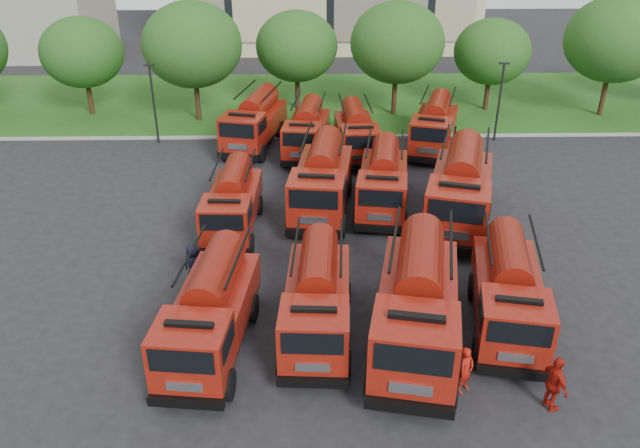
# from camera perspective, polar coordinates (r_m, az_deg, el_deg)

# --- Properties ---
(ground) EXTENTS (140.00, 140.00, 0.00)m
(ground) POSITION_cam_1_polar(r_m,az_deg,el_deg) (25.76, -0.39, -5.88)
(ground) COLOR black
(ground) RESTS_ON ground
(lawn) EXTENTS (70.00, 16.00, 0.12)m
(lawn) POSITION_cam_1_polar(r_m,az_deg,el_deg) (49.51, -0.84, 11.18)
(lawn) COLOR #194B14
(lawn) RESTS_ON ground
(curb) EXTENTS (70.00, 0.30, 0.14)m
(curb) POSITION_cam_1_polar(r_m,az_deg,el_deg) (41.81, -0.75, 7.99)
(curb) COLOR gray
(curb) RESTS_ON ground
(side_building) EXTENTS (18.00, 12.00, 10.00)m
(side_building) POSITION_cam_1_polar(r_m,az_deg,el_deg) (72.45, -26.77, 17.77)
(side_building) COLOR gray
(side_building) RESTS_ON ground
(tree_1) EXTENTS (5.71, 5.71, 6.98)m
(tree_1) POSITION_cam_1_polar(r_m,az_deg,el_deg) (48.11, -20.93, 14.45)
(tree_1) COLOR #382314
(tree_1) RESTS_ON ground
(tree_2) EXTENTS (6.72, 6.72, 8.22)m
(tree_2) POSITION_cam_1_polar(r_m,az_deg,el_deg) (44.51, -11.60, 15.76)
(tree_2) COLOR #382314
(tree_2) RESTS_ON ground
(tree_3) EXTENTS (5.88, 5.88, 7.19)m
(tree_3) POSITION_cam_1_polar(r_m,az_deg,el_deg) (46.42, -2.14, 15.92)
(tree_3) COLOR #382314
(tree_3) RESTS_ON ground
(tree_4) EXTENTS (6.55, 6.55, 8.01)m
(tree_4) POSITION_cam_1_polar(r_m,az_deg,el_deg) (45.27, 7.08, 16.13)
(tree_4) COLOR #382314
(tree_4) RESTS_ON ground
(tree_5) EXTENTS (5.46, 5.46, 6.68)m
(tree_5) POSITION_cam_1_polar(r_m,az_deg,el_deg) (47.88, 15.47, 14.94)
(tree_5) COLOR #382314
(tree_5) RESTS_ON ground
(tree_6) EXTENTS (6.89, 6.89, 8.42)m
(tree_6) POSITION_cam_1_polar(r_m,az_deg,el_deg) (49.14, 25.41, 15.01)
(tree_6) COLOR #382314
(tree_6) RESTS_ON ground
(lamp_post_0) EXTENTS (0.60, 0.25, 5.11)m
(lamp_post_0) POSITION_cam_1_polar(r_m,az_deg,el_deg) (41.42, -15.00, 10.97)
(lamp_post_0) COLOR black
(lamp_post_0) RESTS_ON ground
(lamp_post_1) EXTENTS (0.60, 0.25, 5.11)m
(lamp_post_1) POSITION_cam_1_polar(r_m,az_deg,el_deg) (42.09, 16.12, 11.09)
(lamp_post_1) COLOR black
(lamp_post_1) RESTS_ON ground
(fire_truck_0) EXTENTS (3.11, 7.06, 3.11)m
(fire_truck_0) POSITION_cam_1_polar(r_m,az_deg,el_deg) (22.13, -10.00, -7.81)
(fire_truck_0) COLOR black
(fire_truck_0) RESTS_ON ground
(fire_truck_1) EXTENTS (2.76, 6.77, 3.02)m
(fire_truck_1) POSITION_cam_1_polar(r_m,az_deg,el_deg) (22.49, -0.27, -6.80)
(fire_truck_1) COLOR black
(fire_truck_1) RESTS_ON ground
(fire_truck_2) EXTENTS (4.18, 8.18, 3.56)m
(fire_truck_2) POSITION_cam_1_polar(r_m,az_deg,el_deg) (22.05, 8.89, -7.14)
(fire_truck_2) COLOR black
(fire_truck_2) RESTS_ON ground
(fire_truck_3) EXTENTS (3.60, 7.07, 3.07)m
(fire_truck_3) POSITION_cam_1_polar(r_m,az_deg,el_deg) (23.86, 16.85, -5.86)
(fire_truck_3) COLOR black
(fire_truck_3) RESTS_ON ground
(fire_truck_4) EXTENTS (2.54, 6.47, 2.90)m
(fire_truck_4) POSITION_cam_1_polar(r_m,az_deg,el_deg) (29.79, -7.99, 2.04)
(fire_truck_4) COLOR black
(fire_truck_4) RESTS_ON ground
(fire_truck_5) EXTENTS (3.51, 7.75, 3.41)m
(fire_truck_5) POSITION_cam_1_polar(r_m,az_deg,el_deg) (31.27, 0.18, 4.13)
(fire_truck_5) COLOR black
(fire_truck_5) RESTS_ON ground
(fire_truck_6) EXTENTS (3.32, 7.06, 3.09)m
(fire_truck_6) POSITION_cam_1_polar(r_m,az_deg,el_deg) (31.67, 5.79, 3.99)
(fire_truck_6) COLOR black
(fire_truck_6) RESTS_ON ground
(fire_truck_7) EXTENTS (4.84, 8.43, 3.64)m
(fire_truck_7) POSITION_cam_1_polar(r_m,az_deg,el_deg) (30.71, 12.72, 3.19)
(fire_truck_7) COLOR black
(fire_truck_7) RESTS_ON ground
(fire_truck_8) EXTENTS (3.98, 7.51, 3.25)m
(fire_truck_8) POSITION_cam_1_polar(r_m,az_deg,el_deg) (40.10, -5.99, 9.33)
(fire_truck_8) COLOR black
(fire_truck_8) RESTS_ON ground
(fire_truck_9) EXTENTS (3.08, 6.75, 2.97)m
(fire_truck_9) POSITION_cam_1_polar(r_m,az_deg,el_deg) (38.76, -1.21, 8.58)
(fire_truck_9) COLOR black
(fire_truck_9) RESTS_ON ground
(fire_truck_10) EXTENTS (2.58, 6.55, 2.94)m
(fire_truck_10) POSITION_cam_1_polar(r_m,az_deg,el_deg) (38.45, 3.33, 8.36)
(fire_truck_10) COLOR black
(fire_truck_10) RESTS_ON ground
(fire_truck_11) EXTENTS (4.22, 7.26, 3.13)m
(fire_truck_11) POSITION_cam_1_polar(r_m,az_deg,el_deg) (39.93, 10.42, 8.84)
(fire_truck_11) COLOR black
(fire_truck_11) RESTS_ON ground
(firefighter_0) EXTENTS (0.76, 0.74, 1.69)m
(firefighter_0) POSITION_cam_1_polar(r_m,az_deg,el_deg) (21.59, 12.94, -14.58)
(firefighter_0) COLOR #9A150B
(firefighter_0) RESTS_ON ground
(firefighter_1) EXTENTS (0.90, 0.53, 1.79)m
(firefighter_1) POSITION_cam_1_polar(r_m,az_deg,el_deg) (20.83, 5.77, -15.74)
(firefighter_1) COLOR #9A150B
(firefighter_1) RESTS_ON ground
(firefighter_2) EXTENTS (0.96, 1.30, 1.98)m
(firefighter_2) POSITION_cam_1_polar(r_m,az_deg,el_deg) (21.73, 20.21, -15.52)
(firefighter_2) COLOR #9A150B
(firefighter_2) RESTS_ON ground
(firefighter_3) EXTENTS (1.21, 0.83, 1.70)m
(firefighter_3) POSITION_cam_1_polar(r_m,az_deg,el_deg) (24.50, 17.94, -9.49)
(firefighter_3) COLOR black
(firefighter_3) RESTS_ON ground
(firefighter_4) EXTENTS (1.10, 0.91, 1.92)m
(firefighter_4) POSITION_cam_1_polar(r_m,az_deg,el_deg) (26.45, -11.28, -5.50)
(firefighter_4) COLOR black
(firefighter_4) RESTS_ON ground
(firefighter_5) EXTENTS (1.48, 0.78, 1.52)m
(firefighter_5) POSITION_cam_1_polar(r_m,az_deg,el_deg) (30.10, 11.33, -1.10)
(firefighter_5) COLOR #9A150B
(firefighter_5) RESTS_ON ground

